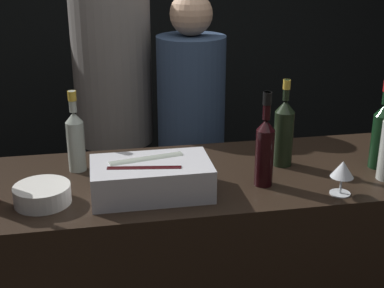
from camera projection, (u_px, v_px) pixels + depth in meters
The scene contains 11 objects.
wall_back_chalkboard at pixel (141, 11), 3.87m from camera, with size 6.40×0.06×2.80m.
bar_counter at pixel (193, 284), 2.27m from camera, with size 1.96×0.67×1.01m.
ice_bin_with_bottles at pixel (150, 177), 1.92m from camera, with size 0.43×0.25×0.13m.
bowl_white at pixel (42, 194), 1.86m from camera, with size 0.20×0.20×0.07m.
wine_glass at pixel (342, 170), 1.91m from camera, with size 0.08×0.08×0.13m.
champagne_bottle at pixel (284, 131), 2.15m from camera, with size 0.08×0.08×0.36m.
red_wine_bottle_burgundy at pixel (381, 133), 2.12m from camera, with size 0.08×0.08×0.36m.
red_wine_bottle_black_foil at pixel (265, 148), 1.96m from camera, with size 0.07×0.07×0.36m.
rose_wine_bottle at pixel (75, 138), 2.10m from camera, with size 0.07×0.07×0.33m.
person_in_hoodie at pixel (191, 136), 2.79m from camera, with size 0.35×0.35×1.65m.
person_blond_tee at pixel (115, 110), 2.85m from camera, with size 0.41×0.41×1.85m.
Camera 1 is at (-0.35, -1.54, 1.87)m, focal length 50.00 mm.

